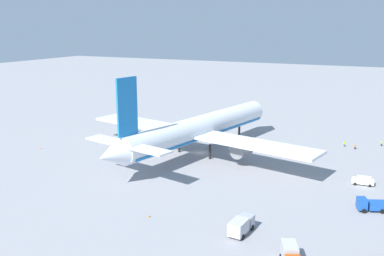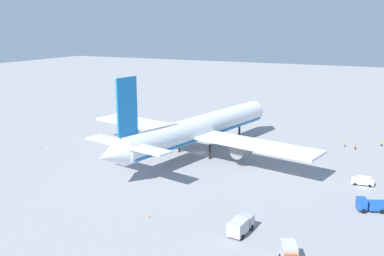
# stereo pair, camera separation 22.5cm
# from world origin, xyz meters

# --- Properties ---
(ground_plane) EXTENTS (600.00, 600.00, 0.00)m
(ground_plane) POSITION_xyz_m (0.00, 0.00, 0.00)
(ground_plane) COLOR gray
(airliner) EXTENTS (72.04, 71.88, 24.21)m
(airliner) POSITION_xyz_m (-1.26, 0.12, 7.27)
(airliner) COLOR silver
(airliner) RESTS_ON ground
(service_truck_1) EXTENTS (6.40, 4.37, 3.11)m
(service_truck_1) POSITION_xyz_m (-47.52, -36.82, 1.69)
(service_truck_1) COLOR #BF4C14
(service_truck_1) RESTS_ON ground
(service_truck_2) EXTENTS (6.64, 3.16, 2.81)m
(service_truck_2) POSITION_xyz_m (-40.90, -26.66, 1.55)
(service_truck_2) COLOR #999EA5
(service_truck_2) RESTS_ON ground
(service_truck_3) EXTENTS (4.16, 5.84, 2.68)m
(service_truck_3) POSITION_xyz_m (-21.10, -46.33, 1.32)
(service_truck_3) COLOR #194CA5
(service_truck_3) RESTS_ON ground
(service_van) EXTENTS (2.34, 4.87, 1.97)m
(service_van) POSITION_xyz_m (-6.61, -43.80, 1.03)
(service_van) COLOR white
(service_van) RESTS_ON ground
(baggage_cart_0) EXTENTS (3.27, 2.42, 0.40)m
(baggage_cart_0) POSITION_xyz_m (53.68, 17.55, 0.27)
(baggage_cart_0) COLOR #26598C
(baggage_cart_0) RESTS_ON ground
(ground_worker_0) EXTENTS (0.52, 0.52, 1.66)m
(ground_worker_0) POSITION_xyz_m (30.32, -46.03, 0.84)
(ground_worker_0) COLOR black
(ground_worker_0) RESTS_ON ground
(ground_worker_1) EXTENTS (0.55, 0.55, 1.64)m
(ground_worker_1) POSITION_xyz_m (24.71, -36.09, 0.83)
(ground_worker_1) COLOR #3F3F47
(ground_worker_1) RESTS_ON ground
(ground_worker_2) EXTENTS (0.57, 0.57, 1.61)m
(ground_worker_2) POSITION_xyz_m (23.08, -39.24, 0.81)
(ground_worker_2) COLOR black
(ground_worker_2) RESTS_ON ground
(traffic_cone_0) EXTENTS (0.36, 0.36, 0.55)m
(traffic_cone_0) POSITION_xyz_m (-16.93, 43.89, 0.28)
(traffic_cone_0) COLOR orange
(traffic_cone_0) RESTS_ON ground
(traffic_cone_1) EXTENTS (0.36, 0.36, 0.55)m
(traffic_cone_1) POSITION_xyz_m (-42.41, -8.87, 0.28)
(traffic_cone_1) COLOR orange
(traffic_cone_1) RESTS_ON ground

